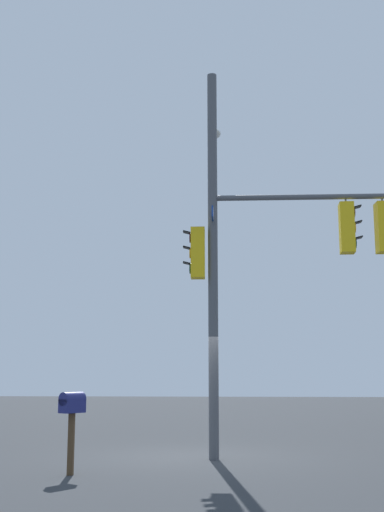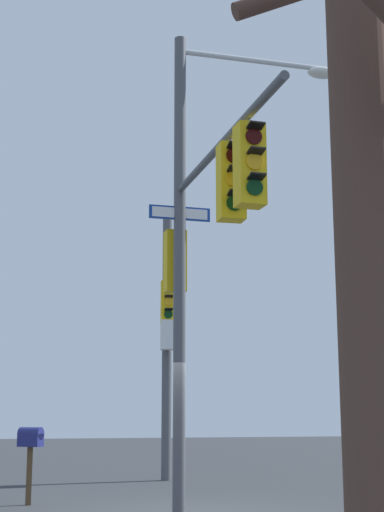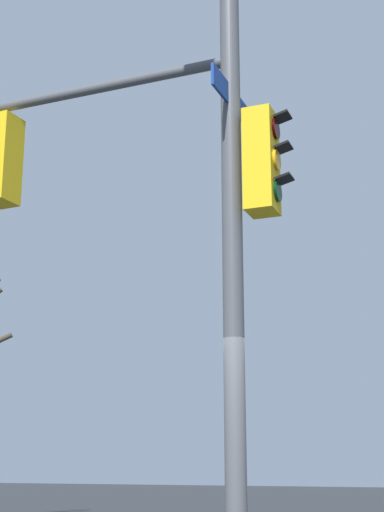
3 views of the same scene
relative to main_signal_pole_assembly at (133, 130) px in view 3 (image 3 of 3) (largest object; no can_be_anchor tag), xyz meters
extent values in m
cylinder|color=#4C4F54|center=(1.06, 0.20, -0.61)|extent=(0.21, 0.21, 8.42)
cylinder|color=#4C4F54|center=(-1.40, 0.15, 0.71)|extent=(4.93, 0.21, 0.12)
cube|color=yellow|center=(-1.82, 0.15, 0.01)|extent=(0.31, 0.37, 1.10)
cylinder|color=#4C4F54|center=(-1.82, 0.15, 0.63)|extent=(0.04, 0.04, 0.15)
cube|color=yellow|center=(1.39, 0.21, -0.52)|extent=(0.31, 0.37, 1.10)
cylinder|color=#2F0403|center=(1.55, 0.21, -0.18)|extent=(0.04, 0.22, 0.22)
cube|color=black|center=(1.63, 0.21, -0.06)|extent=(0.17, 0.21, 0.06)
cylinder|color=#F2A814|center=(1.55, 0.21, -0.52)|extent=(0.04, 0.22, 0.22)
cube|color=black|center=(1.63, 0.21, -0.40)|extent=(0.17, 0.21, 0.06)
cylinder|color=black|center=(1.55, 0.21, -0.86)|extent=(0.04, 0.22, 0.22)
cube|color=black|center=(1.63, 0.21, -0.74)|extent=(0.17, 0.21, 0.06)
cube|color=navy|center=(1.06, 0.20, 0.28)|extent=(0.06, 1.10, 0.24)
cube|color=white|center=(1.05, 0.20, 0.28)|extent=(0.03, 1.00, 0.18)
camera|label=1|loc=(0.55, 14.21, -3.12)|focal=46.33mm
camera|label=2|loc=(-11.76, 3.22, -3.15)|focal=54.50mm
camera|label=3|loc=(3.70, -6.86, -3.51)|focal=54.25mm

